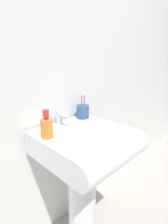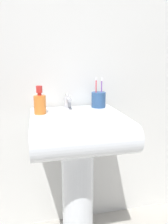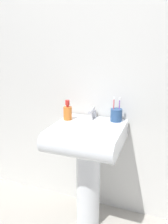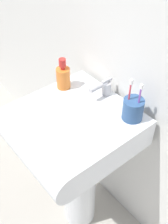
# 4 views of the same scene
# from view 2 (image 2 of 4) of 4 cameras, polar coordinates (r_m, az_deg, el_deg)

# --- Properties ---
(wall_back) EXTENTS (5.00, 0.05, 2.40)m
(wall_back) POSITION_cam_2_polar(r_m,az_deg,el_deg) (1.37, -4.07, 17.71)
(wall_back) COLOR silver
(wall_back) RESTS_ON ground
(sink_pedestal) EXTENTS (0.18, 0.18, 0.68)m
(sink_pedestal) POSITION_cam_2_polar(r_m,az_deg,el_deg) (1.34, -1.65, -20.91)
(sink_pedestal) COLOR white
(sink_pedestal) RESTS_ON ground
(sink_basin) EXTENTS (0.48, 0.50, 0.14)m
(sink_basin) POSITION_cam_2_polar(r_m,az_deg,el_deg) (1.11, -1.29, -4.76)
(sink_basin) COLOR white
(sink_basin) RESTS_ON sink_pedestal
(faucet) EXTENTS (0.04, 0.12, 0.08)m
(faucet) POSITION_cam_2_polar(r_m,az_deg,el_deg) (1.29, -4.25, 2.80)
(faucet) COLOR #B7B7BC
(faucet) RESTS_ON sink_basin
(toothbrush_cup) EXTENTS (0.08, 0.08, 0.18)m
(toothbrush_cup) POSITION_cam_2_polar(r_m,az_deg,el_deg) (1.31, 3.81, 3.29)
(toothbrush_cup) COLOR #2D5184
(toothbrush_cup) RESTS_ON sink_basin
(soap_bottle) EXTENTS (0.06, 0.06, 0.15)m
(soap_bottle) POSITION_cam_2_polar(r_m,az_deg,el_deg) (1.17, -11.45, 2.26)
(soap_bottle) COLOR orange
(soap_bottle) RESTS_ON sink_basin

